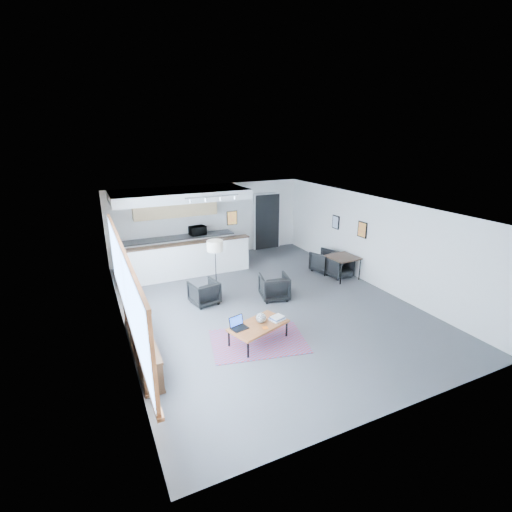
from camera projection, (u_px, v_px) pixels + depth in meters
name	position (u px, v px, depth m)	size (l,w,h in m)	color
room	(264.00, 257.00, 9.41)	(7.02, 9.02, 2.62)	#464648
window	(125.00, 287.00, 7.20)	(0.10, 5.95, 1.66)	#8CBFFF
console	(141.00, 340.00, 7.50)	(0.35, 3.00, 0.80)	black
kitchenette	(181.00, 227.00, 12.09)	(4.20, 1.96, 2.60)	white
doorway	(267.00, 221.00, 14.21)	(1.10, 0.12, 2.15)	black
track_light	(212.00, 198.00, 10.68)	(1.60, 0.07, 0.15)	silver
wall_art_lower	(362.00, 230.00, 11.07)	(0.03, 0.38, 0.48)	black
wall_art_upper	(336.00, 222.00, 12.21)	(0.03, 0.34, 0.44)	black
kilim_rug	(258.00, 341.00, 8.05)	(2.27, 1.78, 0.01)	#5C3048
coffee_table	(258.00, 326.00, 7.93)	(1.43, 1.07, 0.42)	brown
laptop	(238.00, 324.00, 7.78)	(0.39, 0.35, 0.24)	black
ceramic_pot	(261.00, 318.00, 7.96)	(0.22, 0.22, 0.22)	gray
book_stack	(277.00, 318.00, 8.10)	(0.37, 0.32, 0.10)	silver
coaster	(265.00, 328.00, 7.78)	(0.13, 0.13, 0.01)	#E5590C
armchair_left	(204.00, 291.00, 9.73)	(0.67, 0.63, 0.69)	black
armchair_right	(274.00, 286.00, 10.03)	(0.73, 0.68, 0.75)	black
floor_lamp	(215.00, 248.00, 10.04)	(0.54, 0.54, 1.54)	black
dining_table	(343.00, 259.00, 11.35)	(0.88, 0.88, 0.70)	black
dining_chair_near	(339.00, 268.00, 11.59)	(0.58, 0.54, 0.59)	black
dining_chair_far	(324.00, 262.00, 12.04)	(0.62, 0.58, 0.64)	black
microwave	(197.00, 230.00, 12.82)	(0.55, 0.30, 0.37)	black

